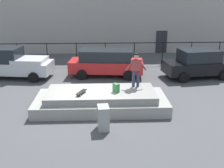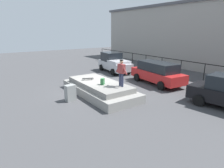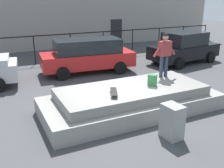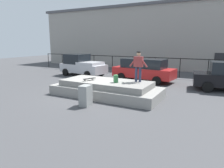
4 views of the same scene
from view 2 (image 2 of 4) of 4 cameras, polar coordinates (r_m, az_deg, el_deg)
The scene contains 10 objects.
ground_plane at distance 13.85m, azimuth -5.25°, elevation -2.17°, with size 60.00×60.00×0.00m, color #424244.
concrete_ledge at distance 13.13m, azimuth -3.73°, elevation -1.33°, with size 6.17×2.65×0.86m.
skateboarder at distance 11.71m, azimuth 2.76°, elevation 3.82°, with size 1.03×0.26×1.64m.
skateboard at distance 13.54m, azimuth -7.06°, elevation 1.61°, with size 0.49×0.80×0.12m.
backpack at distance 12.28m, azimuth -2.79°, elevation 0.75°, with size 0.28×0.20×0.41m, color #33723F.
car_silver_pickup_near at distance 20.19m, azimuth 0.60°, elevation 6.30°, with size 4.53×2.44×1.94m.
car_red_hatchback_mid at distance 15.97m, azimuth 13.11°, elevation 3.32°, with size 4.87×2.38×1.75m.
utility_box at distance 12.13m, azimuth -12.10°, elevation -2.58°, with size 0.44×0.60×1.00m, color gray.
fence_row at distance 18.84m, azimuth 16.88°, elevation 5.70°, with size 24.06×0.06×1.67m.
warehouse_building at distance 24.64m, azimuth 28.09°, elevation 12.39°, with size 31.64×6.75×7.17m.
Camera 2 is at (11.51, -6.45, 4.20)m, focal length 31.25 mm.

